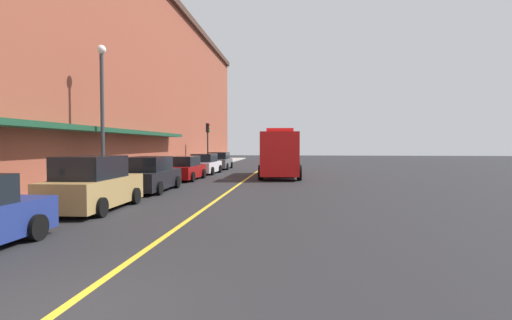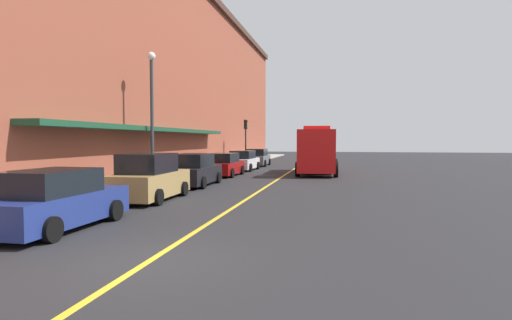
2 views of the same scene
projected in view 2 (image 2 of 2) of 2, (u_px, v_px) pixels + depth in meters
name	position (u px, v px, depth m)	size (l,w,h in m)	color
ground_plane	(290.00, 172.00, 33.15)	(112.00, 112.00, 0.00)	#232326
sidewalk_left	(214.00, 170.00, 34.35)	(2.40, 70.00, 0.15)	#9E9B93
lane_center_stripe	(290.00, 171.00, 33.15)	(0.16, 70.00, 0.01)	gold
brick_building_left	(123.00, 76.00, 34.43)	(13.45, 64.00, 15.28)	brown
parked_car_0	(55.00, 201.00, 11.70)	(2.14, 4.64, 1.67)	navy
parked_car_1	(150.00, 178.00, 17.41)	(2.15, 4.55, 1.93)	#A5844C
parked_car_2	(194.00, 171.00, 22.88)	(2.15, 4.80, 1.74)	black
parked_car_3	(224.00, 165.00, 29.05)	(2.13, 4.50, 1.58)	maroon
parked_car_4	(243.00, 161.00, 34.43)	(2.08, 4.48, 1.61)	silver
parked_car_5	(257.00, 158.00, 40.55)	(2.22, 4.75, 1.63)	#595B60
fire_truck	(318.00, 152.00, 30.95)	(2.93, 8.01, 3.41)	red
parking_meter_0	(187.00, 163.00, 25.83)	(0.14, 0.18, 1.33)	#4C4C51
parking_meter_1	(233.00, 156.00, 37.08)	(0.14, 0.18, 1.33)	#4C4C51
parking_meter_2	(63.00, 182.00, 14.28)	(0.14, 0.18, 1.33)	#4C4C51
street_lamp_left	(152.00, 103.00, 22.31)	(0.44, 0.44, 6.94)	#33383D
traffic_light_near	(246.00, 133.00, 41.59)	(0.38, 0.36, 4.30)	#232326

